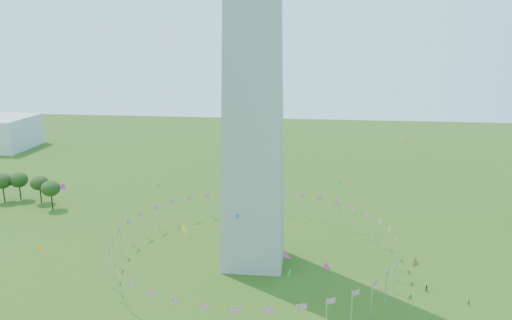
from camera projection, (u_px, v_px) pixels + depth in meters
The scene contains 3 objects.
flag_ring at pixel (254, 247), 143.90m from camera, with size 80.24×80.24×9.00m.
kites_aloft at pixel (294, 250), 109.56m from camera, with size 118.02×69.89×32.23m.
tree_line_west at pixel (2, 189), 194.30m from camera, with size 55.42×15.81×11.38m.
Camera 1 is at (15.86, -82.22, 64.57)m, focal length 35.00 mm.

